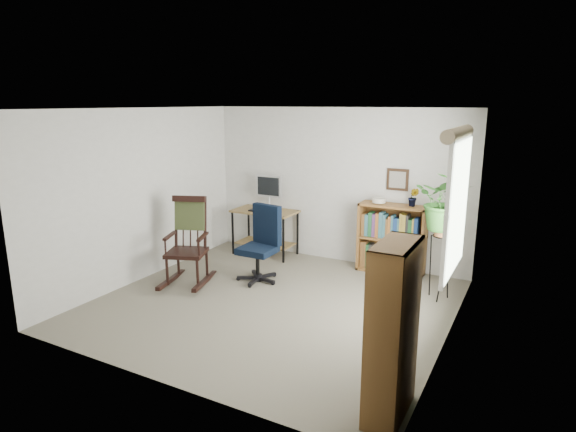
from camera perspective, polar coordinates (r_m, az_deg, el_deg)
The scene contains 18 objects.
floor at distance 6.16m, azimuth -1.78°, elevation -10.31°, with size 4.20×4.00×0.00m, color gray.
ceiling at distance 5.65m, azimuth -1.96°, elevation 12.60°, with size 4.20×4.00×0.00m, color silver.
wall_back at distance 7.55m, azimuth 5.74°, elevation 3.58°, with size 4.20×0.00×2.40m, color silver.
wall_front at distance 4.24m, azimuth -15.53°, elevation -4.65°, with size 4.20×0.00×2.40m, color silver.
wall_left at distance 7.05m, azimuth -16.83°, elevation 2.38°, with size 0.00×4.00×2.40m, color silver.
wall_right at distance 5.10m, azimuth 19.04°, elevation -1.84°, with size 0.00×4.00×2.40m, color silver.
window at distance 5.35m, azimuth 19.31°, elevation 1.03°, with size 0.12×1.20×1.50m, color white, non-canonical shape.
desk at distance 7.96m, azimuth -2.73°, elevation -1.94°, with size 1.04×0.57×0.75m, color olive, non-canonical shape.
monitor at distance 7.93m, azimuth -2.27°, elevation 2.85°, with size 0.46×0.16×0.56m, color #B9BABE, non-canonical shape.
keyboard at distance 7.77m, azimuth -3.22°, elevation 0.60°, with size 0.40×0.15×0.03m, color black.
office_chair at distance 6.73m, azimuth -3.66°, elevation -3.32°, with size 0.59×0.59×1.09m, color black, non-canonical shape.
rocking_chair at distance 6.76m, azimuth -12.00°, elevation -2.92°, with size 0.63×1.06×1.23m, color black, non-canonical shape.
low_bookshelf at distance 7.23m, azimuth 12.18°, elevation -2.67°, with size 0.97×0.32×1.03m, color brown, non-canonical shape.
tall_bookshelf at distance 3.95m, azimuth 12.27°, elevation -13.23°, with size 0.27×0.63×1.45m, color brown, non-canonical shape.
plant_stand at distance 6.43m, azimuth 17.62°, elevation -5.24°, with size 0.27×0.27×0.98m, color black, non-canonical shape.
spider_plant at distance 6.18m, azimuth 18.37°, elevation 4.94°, with size 1.69×1.88×1.46m, color #2A6021.
potted_plant_small at distance 7.04m, azimuth 14.61°, elevation 1.53°, with size 0.13×0.24×0.11m, color #2A6021.
framed_picture at distance 7.19m, azimuth 12.84°, elevation 4.22°, with size 0.32×0.04×0.32m, color black, non-canonical shape.
Camera 1 is at (2.82, -4.89, 2.47)m, focal length 30.00 mm.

